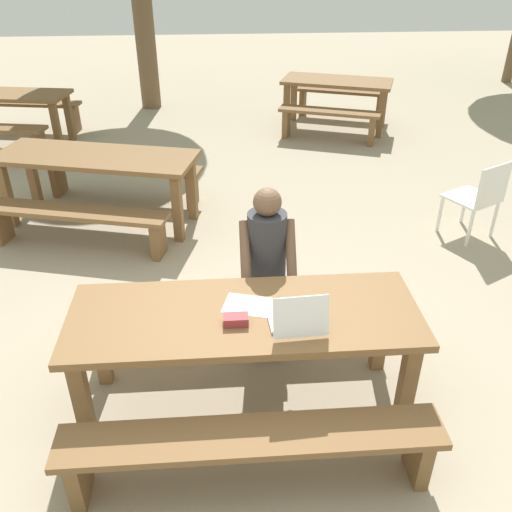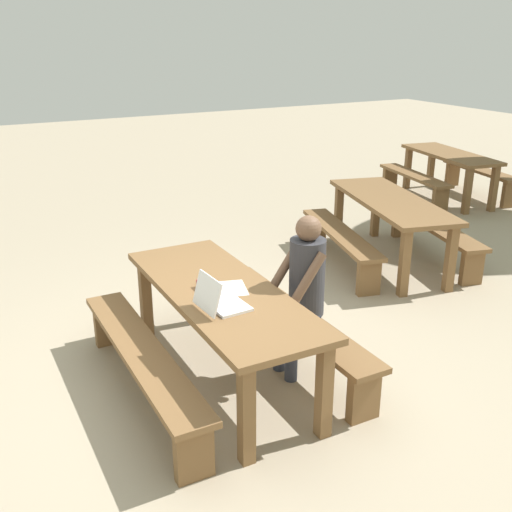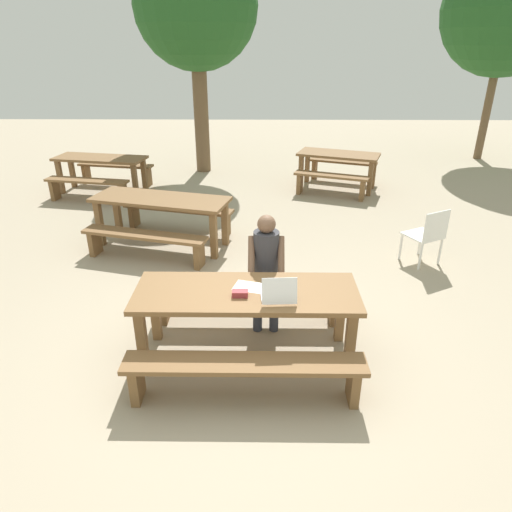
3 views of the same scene
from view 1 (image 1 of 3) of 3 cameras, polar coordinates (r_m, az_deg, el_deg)
ground_plane at (r=3.82m, az=-1.09°, el=-15.07°), size 30.00×30.00×0.00m
picnic_table_front at (r=3.39m, az=-1.19°, el=-7.43°), size 2.15×0.77×0.76m
bench_near at (r=3.16m, az=-0.45°, el=-19.25°), size 2.11×0.30×0.42m
bench_far at (r=4.09m, az=-1.64°, el=-5.43°), size 2.11×0.30×0.42m
laptop at (r=3.19m, az=4.33°, el=-6.45°), size 0.34×0.33×0.26m
small_pouch at (r=3.22m, az=-2.13°, el=-6.70°), size 0.15×0.08×0.06m
paper_sheet at (r=3.38m, az=-0.84°, el=-5.16°), size 0.34×0.28×0.00m
person_seated at (r=3.84m, az=1.17°, el=-0.75°), size 0.38×0.39×1.29m
plastic_chair at (r=5.91m, az=22.25°, el=5.69°), size 0.60×0.60×0.83m
picnic_table_mid at (r=8.91m, az=8.44°, el=16.97°), size 1.80×1.25×0.76m
bench_mid_south at (r=8.40m, az=7.63°, el=14.08°), size 1.50×0.79×0.46m
bench_mid_north at (r=9.59m, az=8.88°, el=16.12°), size 1.50×0.79×0.46m
picnic_table_rear at (r=5.95m, az=-16.36°, el=9.08°), size 2.18×1.21×0.77m
bench_rear_south at (r=5.60m, az=-18.35°, el=3.67°), size 1.87×0.76×0.42m
bench_rear_north at (r=6.56m, az=-13.80°, el=8.40°), size 1.87×0.76×0.42m
picnic_table_distant at (r=8.91m, az=-24.84°, el=14.47°), size 1.93×0.97×0.75m
bench_distant_north at (r=9.50m, az=-22.74°, el=14.01°), size 1.69×0.58×0.45m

